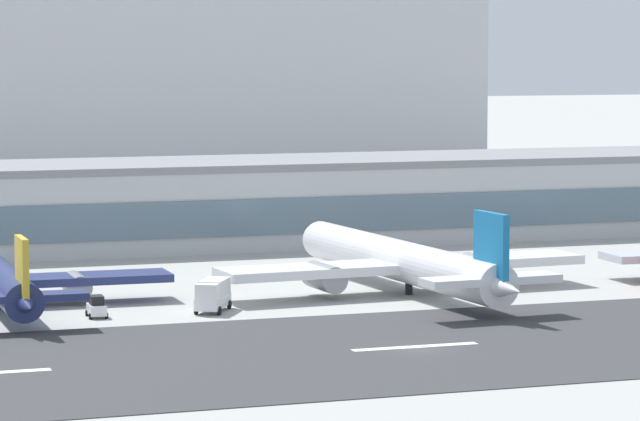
{
  "coord_description": "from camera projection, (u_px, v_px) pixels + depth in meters",
  "views": [
    {
      "loc": [
        -57.61,
        -139.67,
        27.03
      ],
      "look_at": [
        3.9,
        38.08,
        8.9
      ],
      "focal_mm": 96.37,
      "sensor_mm": 36.0,
      "label": 1
    }
  ],
  "objects": [
    {
      "name": "airliner_gold_tail_gate_0",
      "position": [
        0.0,
        280.0,
        176.89
      ],
      "size": [
        36.03,
        43.46,
        9.07
      ],
      "rotation": [
        0.0,
        0.0,
        1.55
      ],
      "color": "navy",
      "rests_on": "ground_plane"
    },
    {
      "name": "runway_strip",
      "position": [
        413.0,
        347.0,
        153.86
      ],
      "size": [
        800.0,
        39.34,
        0.08
      ],
      "primitive_type": "cube",
      "color": "#38383A",
      "rests_on": "ground_plane"
    },
    {
      "name": "service_baggage_tug_2",
      "position": [
        97.0,
        307.0,
        170.93
      ],
      "size": [
        2.01,
        3.27,
        2.2
      ],
      "rotation": [
        0.0,
        0.0,
        4.66
      ],
      "color": "white",
      "rests_on": "ground_plane"
    },
    {
      "name": "service_box_truck_1",
      "position": [
        213.0,
        294.0,
        174.5
      ],
      "size": [
        5.08,
        6.4,
        3.25
      ],
      "rotation": [
        0.0,
        0.0,
        4.19
      ],
      "color": "white",
      "rests_on": "ground_plane"
    },
    {
      "name": "terminal_building",
      "position": [
        276.0,
        201.0,
        235.59
      ],
      "size": [
        142.53,
        22.39,
        11.51
      ],
      "color": "#B7BABC",
      "rests_on": "ground_plane"
    },
    {
      "name": "ground_plane",
      "position": [
        418.0,
        350.0,
        152.73
      ],
      "size": [
        1400.0,
        1400.0,
        0.0
      ],
      "primitive_type": "plane",
      "color": "#A8A8A3"
    },
    {
      "name": "airliner_blue_tail_gate_1",
      "position": [
        408.0,
        263.0,
        186.68
      ],
      "size": [
        42.5,
        50.98,
        10.64
      ],
      "rotation": [
        0.0,
        0.0,
        1.64
      ],
      "color": "silver",
      "rests_on": "ground_plane"
    },
    {
      "name": "distant_hotel_block",
      "position": [
        107.0,
        79.0,
        327.61
      ],
      "size": [
        148.14,
        24.87,
        41.3
      ],
      "primitive_type": "cube",
      "color": "#BCBCC1",
      "rests_on": "ground_plane"
    },
    {
      "name": "runway_centreline_dash_4",
      "position": [
        415.0,
        347.0,
        153.92
      ],
      "size": [
        12.0,
        1.2,
        0.01
      ],
      "primitive_type": "cube",
      "color": "white",
      "rests_on": "runway_strip"
    }
  ]
}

